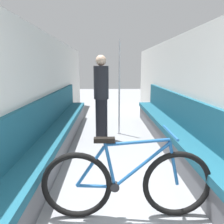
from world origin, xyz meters
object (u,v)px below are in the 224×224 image
at_px(bench_seat_row_left, 55,135).
at_px(bench_seat_row_right, 175,134).
at_px(bicycle, 127,183).
at_px(grab_pole_near, 119,89).
at_px(passenger_standing, 101,97).

xyz_separation_m(bench_seat_row_left, bench_seat_row_right, (2.12, 0.00, 0.00)).
relative_size(bench_seat_row_right, bicycle, 3.29).
xyz_separation_m(bench_seat_row_left, grab_pole_near, (1.19, 1.13, 0.68)).
relative_size(grab_pole_near, passenger_standing, 1.20).
bearing_deg(passenger_standing, grab_pole_near, 142.13).
relative_size(bench_seat_row_left, passenger_standing, 3.22).
bearing_deg(bench_seat_row_right, passenger_standing, 151.28).
height_order(bench_seat_row_left, passenger_standing, passenger_standing).
bearing_deg(bicycle, grab_pole_near, 73.04).
distance_m(bench_seat_row_right, bicycle, 2.00).
bearing_deg(grab_pole_near, passenger_standing, -134.24).
bearing_deg(bicycle, bench_seat_row_left, 107.41).
height_order(bench_seat_row_right, bicycle, bench_seat_row_right).
xyz_separation_m(bench_seat_row_right, bicycle, (-1.02, -1.72, 0.04)).
relative_size(bicycle, grab_pole_near, 0.81).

